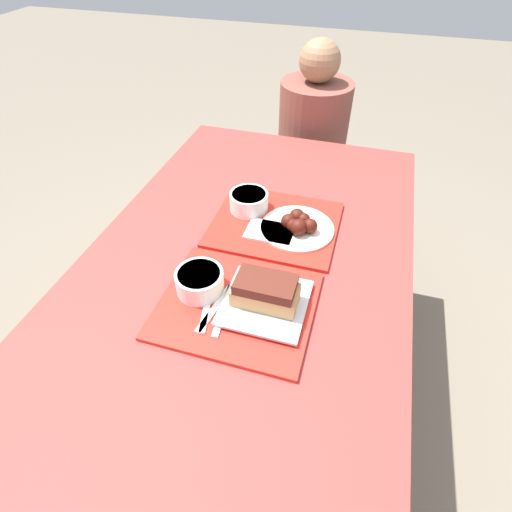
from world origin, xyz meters
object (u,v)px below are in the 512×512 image
at_px(bowl_coleslaw_near, 200,281).
at_px(brisket_sandwich_plate, 265,296).
at_px(tray_far, 275,224).
at_px(person_seated_across, 313,128).
at_px(bowl_coleslaw_far, 249,201).
at_px(tray_near, 237,305).
at_px(wings_plate_far, 298,225).

height_order(bowl_coleslaw_near, brisket_sandwich_plate, brisket_sandwich_plate).
height_order(tray_far, brisket_sandwich_plate, brisket_sandwich_plate).
bearing_deg(person_seated_across, bowl_coleslaw_near, -94.15).
bearing_deg(brisket_sandwich_plate, bowl_coleslaw_far, 113.05).
relative_size(bowl_coleslaw_near, bowl_coleslaw_far, 1.00).
height_order(tray_near, brisket_sandwich_plate, brisket_sandwich_plate).
xyz_separation_m(bowl_coleslaw_near, bowl_coleslaw_far, (0.01, 0.38, 0.00)).
xyz_separation_m(tray_near, person_seated_across, (-0.02, 1.18, -0.06)).
bearing_deg(tray_near, bowl_coleslaw_far, 103.03).
xyz_separation_m(tray_near, bowl_coleslaw_far, (-0.09, 0.40, 0.04)).
bearing_deg(bowl_coleslaw_near, tray_near, -9.99).
xyz_separation_m(brisket_sandwich_plate, wings_plate_far, (0.01, 0.32, -0.02)).
relative_size(bowl_coleslaw_near, wings_plate_far, 0.55).
xyz_separation_m(tray_far, wings_plate_far, (0.08, -0.02, 0.03)).
bearing_deg(person_seated_across, wings_plate_far, -82.94).
xyz_separation_m(tray_near, tray_far, (0.01, 0.35, 0.00)).
relative_size(tray_near, person_seated_across, 0.58).
bearing_deg(tray_near, tray_far, 88.51).
xyz_separation_m(brisket_sandwich_plate, bowl_coleslaw_far, (-0.16, 0.38, -0.00)).
height_order(tray_near, bowl_coleslaw_far, bowl_coleslaw_far).
xyz_separation_m(bowl_coleslaw_near, person_seated_across, (0.08, 1.17, -0.10)).
bearing_deg(bowl_coleslaw_near, brisket_sandwich_plate, -1.50).
distance_m(tray_near, brisket_sandwich_plate, 0.08).
bearing_deg(wings_plate_far, tray_far, 168.57).
bearing_deg(brisket_sandwich_plate, tray_far, 100.43).
xyz_separation_m(tray_near, brisket_sandwich_plate, (0.07, 0.01, 0.04)).
distance_m(brisket_sandwich_plate, bowl_coleslaw_far, 0.42).
bearing_deg(tray_far, wings_plate_far, -11.43).
bearing_deg(bowl_coleslaw_near, person_seated_across, 85.85).
distance_m(tray_near, person_seated_across, 1.19).
distance_m(tray_near, wings_plate_far, 0.35).
distance_m(tray_far, brisket_sandwich_plate, 0.34).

